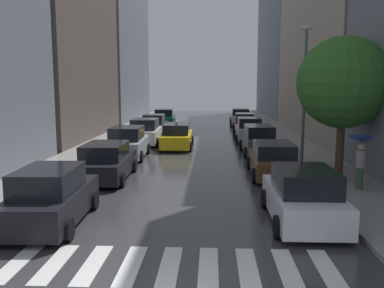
{
  "coord_description": "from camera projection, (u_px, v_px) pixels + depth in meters",
  "views": [
    {
      "loc": [
        0.96,
        -6.54,
        4.17
      ],
      "look_at": [
        -0.21,
        17.29,
        0.73
      ],
      "focal_mm": 38.66,
      "sensor_mm": 36.0,
      "label": 1
    }
  ],
  "objects": [
    {
      "name": "ground_plane",
      "position": [
        199.0,
        141.0,
        30.83
      ],
      "size": [
        28.0,
        72.0,
        0.04
      ],
      "primitive_type": "cube",
      "color": "#353537"
    },
    {
      "name": "sidewalk_left",
      "position": [
        113.0,
        139.0,
        31.13
      ],
      "size": [
        3.0,
        72.0,
        0.15
      ],
      "primitive_type": "cube",
      "color": "gray",
      "rests_on": "ground"
    },
    {
      "name": "sidewalk_right",
      "position": [
        287.0,
        140.0,
        30.5
      ],
      "size": [
        3.0,
        72.0,
        0.15
      ],
      "primitive_type": "cube",
      "color": "gray",
      "rests_on": "ground"
    },
    {
      "name": "crosswalk_stripes",
      "position": [
        170.0,
        266.0,
        9.56
      ],
      "size": [
        7.65,
        2.2,
        0.01
      ],
      "color": "silver",
      "rests_on": "ground"
    },
    {
      "name": "building_left_mid",
      "position": [
        56.0,
        55.0,
        31.48
      ],
      "size": [
        6.0,
        15.26,
        12.86
      ],
      "primitive_type": "cube",
      "color": "#564C47",
      "rests_on": "ground"
    },
    {
      "name": "building_left_far",
      "position": [
        111.0,
        15.0,
        48.37
      ],
      "size": [
        6.0,
        18.45,
        24.49
      ],
      "primitive_type": "cube",
      "color": "slate",
      "rests_on": "ground"
    },
    {
      "name": "building_right_mid",
      "position": [
        341.0,
        20.0,
        32.39
      ],
      "size": [
        6.0,
        21.5,
        18.42
      ],
      "primitive_type": "cube",
      "color": "#9E9384",
      "rests_on": "ground"
    },
    {
      "name": "building_right_far",
      "position": [
        290.0,
        28.0,
        53.64
      ],
      "size": [
        6.0,
        21.59,
        22.88
      ],
      "primitive_type": "cube",
      "color": "slate",
      "rests_on": "ground"
    },
    {
      "name": "parked_car_left_nearest",
      "position": [
        51.0,
        198.0,
        12.35
      ],
      "size": [
        2.16,
        4.38,
        1.75
      ],
      "rotation": [
        0.0,
        0.0,
        1.61
      ],
      "color": "black",
      "rests_on": "ground"
    },
    {
      "name": "parked_car_left_second",
      "position": [
        106.0,
        162.0,
        18.28
      ],
      "size": [
        2.22,
        4.64,
        1.63
      ],
      "rotation": [
        0.0,
        0.0,
        1.59
      ],
      "color": "black",
      "rests_on": "ground"
    },
    {
      "name": "parked_car_left_third",
      "position": [
        127.0,
        143.0,
        23.57
      ],
      "size": [
        2.18,
        4.3,
        1.81
      ],
      "rotation": [
        0.0,
        0.0,
        1.59
      ],
      "color": "#B2B7BF",
      "rests_on": "ground"
    },
    {
      "name": "parked_car_left_fourth",
      "position": [
        145.0,
        132.0,
        29.03
      ],
      "size": [
        2.16,
        4.34,
        1.81
      ],
      "rotation": [
        0.0,
        0.0,
        1.58
      ],
      "color": "silver",
      "rests_on": "ground"
    },
    {
      "name": "parked_car_left_fifth",
      "position": [
        154.0,
        125.0,
        34.47
      ],
      "size": [
        2.04,
        4.12,
        1.72
      ],
      "rotation": [
        0.0,
        0.0,
        1.57
      ],
      "color": "black",
      "rests_on": "ground"
    },
    {
      "name": "parked_car_left_sixth",
      "position": [
        164.0,
        118.0,
        41.06
      ],
      "size": [
        2.33,
        4.47,
        1.77
      ],
      "rotation": [
        0.0,
        0.0,
        1.62
      ],
      "color": "#0C4C2D",
      "rests_on": "ground"
    },
    {
      "name": "parked_car_right_nearest",
      "position": [
        303.0,
        197.0,
        12.49
      ],
      "size": [
        2.14,
        4.25,
        1.7
      ],
      "rotation": [
        0.0,
        0.0,
        1.58
      ],
      "color": "silver",
      "rests_on": "ground"
    },
    {
      "name": "parked_car_right_second",
      "position": [
        273.0,
        160.0,
        18.88
      ],
      "size": [
        2.17,
        4.58,
        1.57
      ],
      "rotation": [
        0.0,
        0.0,
        1.56
      ],
      "color": "brown",
      "rests_on": "ground"
    },
    {
      "name": "parked_car_right_third",
      "position": [
        259.0,
        140.0,
        25.02
      ],
      "size": [
        2.1,
        4.68,
        1.74
      ],
      "rotation": [
        0.0,
        0.0,
        1.59
      ],
      "color": "#474C51",
      "rests_on": "ground"
    },
    {
      "name": "parked_car_right_fourth",
      "position": [
        249.0,
        130.0,
        30.73
      ],
      "size": [
        2.05,
        4.17,
        1.75
      ],
      "rotation": [
        0.0,
        0.0,
        1.57
      ],
      "color": "#B2B7BF",
      "rests_on": "ground"
    },
    {
      "name": "parked_car_right_fifth",
      "position": [
        244.0,
        123.0,
        36.95
      ],
      "size": [
        2.13,
        4.84,
        1.65
      ],
      "rotation": [
        0.0,
        0.0,
        1.54
      ],
      "color": "maroon",
      "rests_on": "ground"
    },
    {
      "name": "parked_car_right_sixth",
      "position": [
        240.0,
        117.0,
        43.37
      ],
      "size": [
        2.21,
        4.81,
        1.69
      ],
      "rotation": [
        0.0,
        0.0,
        1.55
      ],
      "color": "silver",
      "rests_on": "ground"
    },
    {
      "name": "taxi_midroad",
      "position": [
        177.0,
        137.0,
        27.3
      ],
      "size": [
        2.1,
        4.65,
        1.81
      ],
      "rotation": [
        0.0,
        0.0,
        1.58
      ],
      "color": "yellow",
      "rests_on": "ground"
    },
    {
      "name": "pedestrian_near_tree",
      "position": [
        361.0,
        151.0,
        15.8
      ],
      "size": [
        1.03,
        1.03,
        2.06
      ],
      "rotation": [
        0.0,
        0.0,
        1.2
      ],
      "color": "#38513D",
      "rests_on": "sidewalk_right"
    },
    {
      "name": "street_tree_right",
      "position": [
        343.0,
        83.0,
        18.25
      ],
      "size": [
        4.07,
        4.07,
        6.15
      ],
      "color": "#513823",
      "rests_on": "sidewalk_right"
    },
    {
      "name": "lamp_post_right",
      "position": [
        304.0,
        86.0,
        20.58
      ],
      "size": [
        0.6,
        0.28,
        6.87
      ],
      "color": "#595B60",
      "rests_on": "sidewalk_right"
    }
  ]
}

